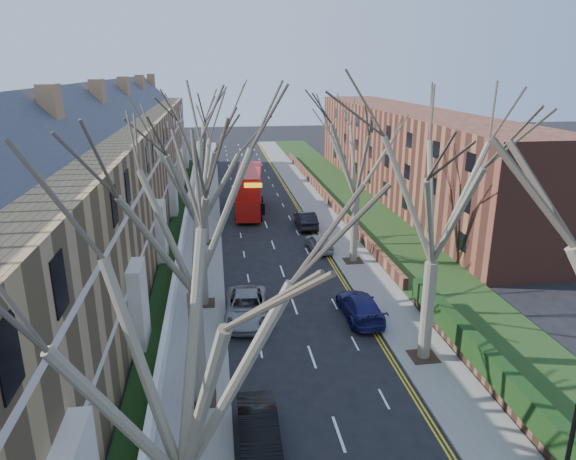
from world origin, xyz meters
name	(u,v)px	position (x,y,z in m)	size (l,w,h in m)	color
pavement_left	(204,210)	(-6.00, 39.00, 0.06)	(3.00, 102.00, 0.12)	slate
pavement_right	(315,206)	(6.00, 39.00, 0.06)	(3.00, 102.00, 0.12)	slate
terrace_left	(110,176)	(-13.65, 31.00, 5.53)	(9.70, 78.00, 13.60)	#987B4D
flats_right	(406,153)	(17.46, 43.00, 4.98)	(13.97, 54.00, 10.00)	brown
wall_hedge_right	(529,410)	(7.70, 2.00, 1.12)	(0.70, 24.00, 1.80)	#4F3521
front_wall_left	(184,228)	(-7.65, 31.00, 0.62)	(0.30, 78.00, 1.00)	white
grass_verge_right	(355,204)	(10.50, 39.00, 0.15)	(6.00, 102.00, 0.06)	#1E3613
lamp_post	(572,438)	(5.00, -3.50, 4.57)	(0.18, 0.50, 8.11)	black
tree_left_near	(171,335)	(-5.70, -4.00, 8.93)	(9.80, 9.80, 13.73)	#6A5F4B
tree_left_mid	(189,197)	(-5.70, 6.00, 9.56)	(10.50, 10.50, 14.71)	#6A5F4B
tree_left_far	(196,162)	(-5.70, 16.00, 9.24)	(10.15, 10.15, 14.22)	#6A5F4B
tree_left_dist	(200,132)	(-5.70, 28.00, 9.56)	(10.50, 10.50, 14.71)	#6A5F4B
tree_right_mid	(439,179)	(5.70, 8.00, 9.56)	(10.50, 10.50, 14.71)	#6A5F4B
tree_right_far	(358,143)	(5.70, 22.00, 9.24)	(10.15, 10.15, 14.22)	#6A5F4B
double_decker_bus	(250,192)	(-1.20, 37.75, 2.16)	(3.46, 10.67, 4.40)	#B2120C
car_left_mid	(258,431)	(-3.35, 2.71, 0.75)	(1.58, 4.53, 1.49)	black
car_left_far	(246,307)	(-3.11, 13.79, 0.76)	(2.52, 5.48, 1.52)	gray
car_right_near	(360,306)	(3.70, 12.99, 0.73)	(2.05, 5.05, 1.47)	navy
car_right_mid	(319,242)	(3.61, 25.16, 0.69)	(1.63, 4.05, 1.38)	#9FA2A8
car_right_far	(306,219)	(3.64, 31.56, 0.78)	(1.65, 4.72, 1.56)	black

